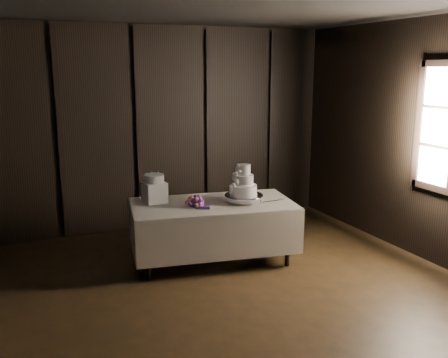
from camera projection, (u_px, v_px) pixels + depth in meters
The scene contains 8 objects.
room at pixel (239, 177), 4.17m from camera, with size 6.08×7.08×3.08m.
display_table at pixel (213, 229), 6.22m from camera, with size 2.13×1.34×0.76m.
cake_stand at pixel (244, 198), 6.18m from camera, with size 0.48×0.48×0.09m, color silver.
wedding_cake at pixel (242, 183), 6.11m from camera, with size 0.36×0.32×0.39m.
bouquet at pixel (195, 202), 5.98m from camera, with size 0.27×0.37×0.18m, color #DA5A79, non-canonical shape.
box_pedestal at pixel (154, 192), 6.17m from camera, with size 0.26×0.26×0.25m, color white.
small_cake at pixel (154, 178), 6.13m from camera, with size 0.25×0.25×0.10m, color white.
cake_knife at pixel (269, 202), 6.19m from camera, with size 0.37×0.02×0.01m, color silver.
Camera 1 is at (-1.72, -3.69, 2.39)m, focal length 40.00 mm.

